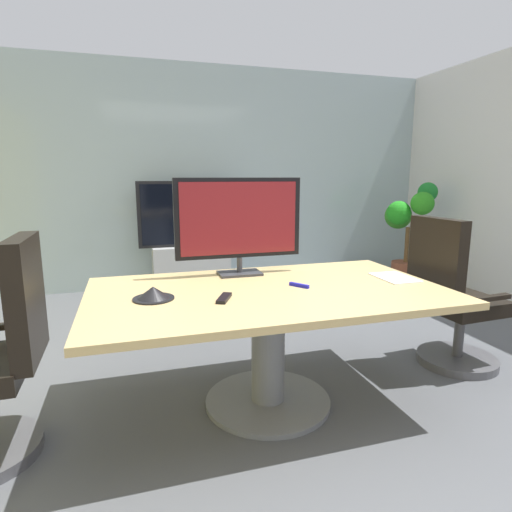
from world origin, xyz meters
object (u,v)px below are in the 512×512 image
tv_monitor (239,221)px  office_chair_right (451,306)px  wall_display_unit (191,255)px  potted_plant (407,226)px  remote_control (224,298)px  conference_table (268,318)px  conference_phone (153,294)px

tv_monitor → office_chair_right: bearing=-11.4°
wall_display_unit → tv_monitor: bearing=-89.9°
office_chair_right → potted_plant: bearing=-31.8°
wall_display_unit → remote_control: bearing=-94.5°
conference_table → wall_display_unit: 2.71m
potted_plant → office_chair_right: bearing=-118.5°
potted_plant → remote_control: (-2.85, -2.34, -0.02)m
conference_phone → remote_control: (0.36, -0.12, -0.02)m
potted_plant → conference_phone: size_ratio=5.86×
remote_control → conference_table: bearing=50.1°
tv_monitor → conference_phone: (-0.58, -0.43, -0.33)m
conference_table → potted_plant: (2.56, 2.21, 0.20)m
remote_control → wall_display_unit: bearing=111.1°
conference_table → conference_phone: size_ratio=9.27×
potted_plant → conference_table: bearing=-139.2°
conference_phone → tv_monitor: bearing=36.3°
office_chair_right → wall_display_unit: size_ratio=0.83×
wall_display_unit → remote_control: wall_display_unit is taller
conference_table → wall_display_unit: size_ratio=1.56×
conference_table → tv_monitor: tv_monitor is taller
office_chair_right → potted_plant: 2.40m
tv_monitor → remote_control: tv_monitor is taller
wall_display_unit → office_chair_right: bearing=-60.1°
tv_monitor → potted_plant: size_ratio=0.65×
tv_monitor → potted_plant: 3.20m
office_chair_right → tv_monitor: 1.64m
office_chair_right → remote_control: (-1.71, -0.25, 0.27)m
tv_monitor → conference_phone: 0.80m
office_chair_right → conference_phone: bearing=90.3°
conference_table → tv_monitor: bearing=99.3°
wall_display_unit → potted_plant: (2.63, -0.50, 0.30)m
wall_display_unit → conference_phone: 2.80m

